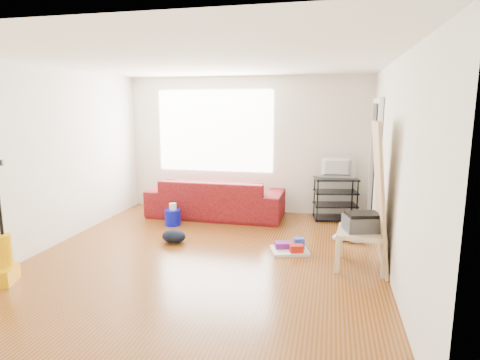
% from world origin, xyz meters
% --- Properties ---
extents(room, '(4.51, 5.01, 2.51)m').
position_xyz_m(room, '(0.07, 0.15, 1.25)').
color(room, '#682F0A').
rests_on(room, ground).
extents(sofa, '(2.39, 0.93, 0.70)m').
position_xyz_m(sofa, '(-0.43, 1.95, 0.00)').
color(sofa, '#54050F').
rests_on(sofa, ground).
extents(tv_stand, '(0.80, 0.55, 0.73)m').
position_xyz_m(tv_stand, '(1.65, 2.22, 0.38)').
color(tv_stand, black).
rests_on(tv_stand, ground).
extents(tv, '(0.65, 0.08, 0.37)m').
position_xyz_m(tv, '(1.65, 2.22, 0.92)').
color(tv, black).
rests_on(tv, tv_stand).
extents(side_table, '(0.62, 0.62, 0.47)m').
position_xyz_m(side_table, '(1.95, 0.10, 0.39)').
color(side_table, tan).
rests_on(side_table, ground).
extents(printer, '(0.50, 0.43, 0.22)m').
position_xyz_m(printer, '(1.95, 0.10, 0.58)').
color(printer, '#383738').
rests_on(printer, side_table).
extents(bucket, '(0.28, 0.28, 0.26)m').
position_xyz_m(bucket, '(-0.99, 1.26, 0.00)').
color(bucket, '#060DB5').
rests_on(bucket, ground).
extents(toilet_paper, '(0.12, 0.12, 0.11)m').
position_xyz_m(toilet_paper, '(-0.98, 1.27, 0.19)').
color(toilet_paper, white).
rests_on(toilet_paper, bucket).
extents(cleaning_tray, '(0.58, 0.51, 0.18)m').
position_xyz_m(cleaning_tray, '(1.06, 0.44, 0.05)').
color(cleaning_tray, silver).
rests_on(cleaning_tray, ground).
extents(backpack, '(0.37, 0.31, 0.19)m').
position_xyz_m(backpack, '(-0.63, 0.43, 0.00)').
color(backpack, black).
rests_on(backpack, ground).
extents(sneakers, '(0.53, 0.27, 0.12)m').
position_xyz_m(sneakers, '(1.85, 1.03, 0.06)').
color(sneakers, white).
rests_on(sneakers, ground).
extents(vacuum, '(0.38, 0.41, 1.38)m').
position_xyz_m(vacuum, '(-2.00, -1.25, 0.26)').
color(vacuum, '#E39E02').
rests_on(vacuum, ground).
extents(door_panel, '(0.22, 0.72, 1.79)m').
position_xyz_m(door_panel, '(2.13, 0.08, 0.00)').
color(door_panel, tan).
rests_on(door_panel, ground).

